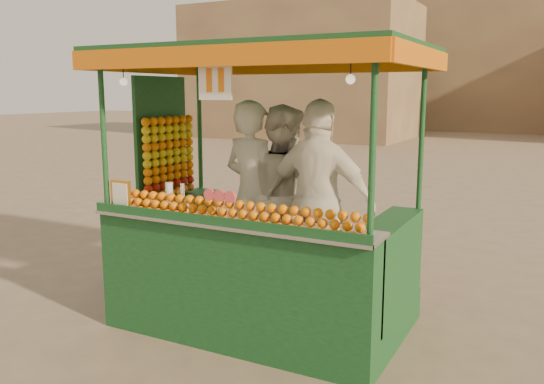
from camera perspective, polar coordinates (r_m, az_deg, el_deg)
The scene contains 7 objects.
ground at distance 5.37m, azimuth 1.69°, elevation -12.72°, with size 90.00×90.00×0.00m, color #6C584D.
building_left at distance 26.89m, azimuth 3.10°, elevation 12.08°, with size 10.00×6.00×6.00m, color #957B54.
building_center at distance 34.73m, azimuth 21.13°, elevation 11.82°, with size 14.00×7.00×7.00m, color #957B54.
juice_cart at distance 4.97m, azimuth -2.04°, elevation -4.88°, with size 2.70×1.75×2.46m.
vendor_left at distance 5.21m, azimuth -2.02°, elevation -0.19°, with size 0.71×0.55×1.73m.
vendor_middle at distance 5.21m, azimuth 1.29°, elevation -0.38°, with size 1.04×1.01×1.69m.
vendor_right at distance 4.76m, azimuth 4.83°, elevation -1.09°, with size 1.06×0.51×1.75m.
Camera 1 is at (2.15, -4.45, 2.09)m, focal length 36.90 mm.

